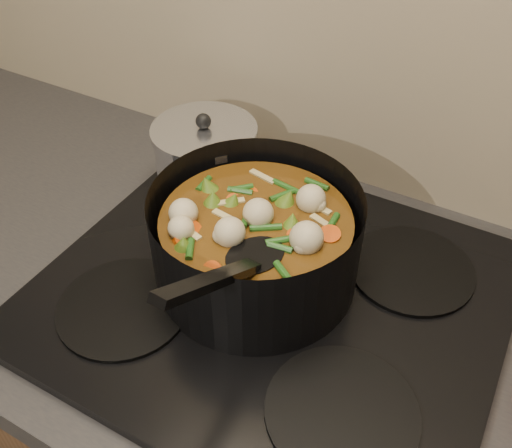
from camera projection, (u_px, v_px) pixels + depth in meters
The scene contains 3 objects.
stovetop at pixel (272, 293), 0.81m from camera, with size 0.62×0.54×0.03m.
stockpot at pixel (256, 242), 0.78m from camera, with size 0.34×0.42×0.21m.
saucepan at pixel (206, 158), 0.94m from camera, with size 0.17×0.17×0.14m.
Camera 1 is at (0.24, 1.45, 1.53)m, focal length 40.00 mm.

